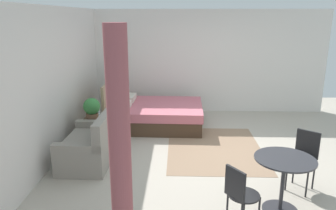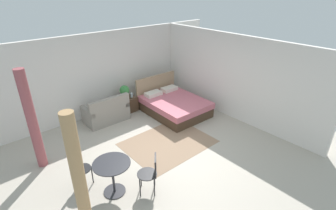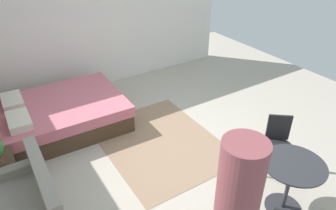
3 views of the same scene
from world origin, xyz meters
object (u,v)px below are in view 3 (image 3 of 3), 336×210
object	(u,v)px
bed	(59,114)
cafe_chair_near_couch	(278,139)
nightstand	(1,176)
balcony_table	(290,177)

from	to	relation	value
bed	cafe_chair_near_couch	xyz separation A→B (m)	(-2.72, -2.36, 0.24)
nightstand	cafe_chair_near_couch	size ratio (longest dim) A/B	0.61
bed	cafe_chair_near_couch	size ratio (longest dim) A/B	2.47
nightstand	balcony_table	size ratio (longest dim) A/B	0.69
cafe_chair_near_couch	bed	bearing A→B (deg)	40.96
cafe_chair_near_couch	balcony_table	bearing A→B (deg)	141.22
nightstand	balcony_table	world-z (taller)	balcony_table
bed	nightstand	size ratio (longest dim) A/B	4.06
bed	nightstand	distance (m)	1.51
balcony_table	cafe_chair_near_couch	xyz separation A→B (m)	(0.60, -0.48, 0.00)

